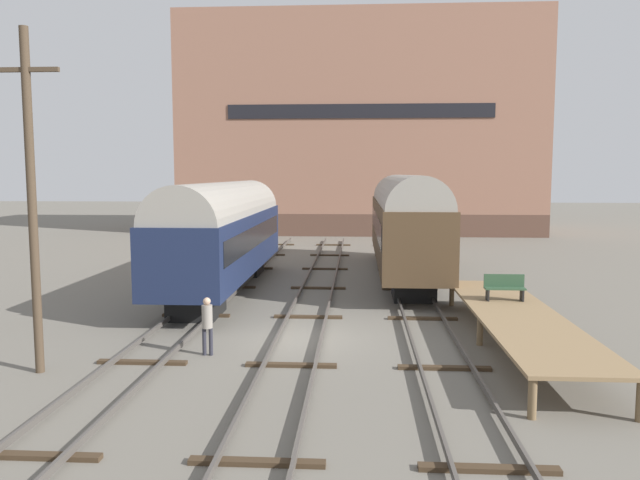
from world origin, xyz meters
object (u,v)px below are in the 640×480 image
bench (504,287)px  person_worker (207,320)px  train_car_brown (405,219)px  utility_pole (32,198)px  train_car_navy (224,230)px

bench → person_worker: (-9.65, -3.82, -0.45)m
train_car_brown → bench: (2.71, -10.83, -1.55)m
bench → train_car_brown: bearing=104.0°
train_car_brown → utility_pole: 20.03m
train_car_brown → train_car_navy: size_ratio=1.12×
person_worker → utility_pole: size_ratio=0.19×
train_car_brown → bench: train_car_brown is taller
train_car_brown → train_car_navy: bearing=-152.4°
bench → person_worker: 10.39m
train_car_navy → person_worker: 10.43m
train_car_brown → person_worker: (-6.95, -14.64, -2.00)m
train_car_navy → person_worker: train_car_navy is taller
train_car_navy → utility_pole: size_ratio=1.66×
bench → utility_pole: 15.37m
bench → utility_pole: (-13.89, -5.69, 3.29)m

